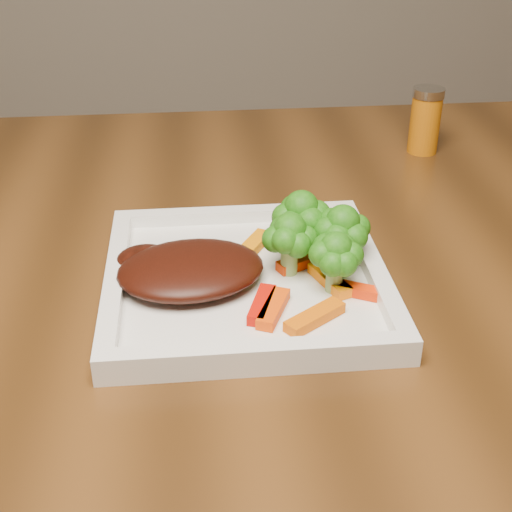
{
  "coord_description": "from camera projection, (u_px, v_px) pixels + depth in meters",
  "views": [
    {
      "loc": [
        -0.42,
        -0.71,
        1.13
      ],
      "look_at": [
        -0.36,
        -0.12,
        0.79
      ],
      "focal_mm": 50.0,
      "sensor_mm": 36.0,
      "label": 1
    }
  ],
  "objects": [
    {
      "name": "broccoli_0",
      "position": [
        301.0,
        223.0,
        0.72
      ],
      "size": [
        0.08,
        0.08,
        0.07
      ],
      "primitive_type": null,
      "rotation": [
        0.0,
        0.0,
        0.25
      ],
      "color": "#166611",
      "rests_on": "plate"
    },
    {
      "name": "carrot_1",
      "position": [
        363.0,
        291.0,
        0.67
      ],
      "size": [
        0.05,
        0.03,
        0.01
      ],
      "primitive_type": "cube",
      "rotation": [
        0.0,
        0.0,
        -0.48
      ],
      "color": "red",
      "rests_on": "plate"
    },
    {
      "name": "carrot_7",
      "position": [
        273.0,
        309.0,
        0.64
      ],
      "size": [
        0.04,
        0.06,
        0.01
      ],
      "primitive_type": "cube",
      "rotation": [
        0.0,
        0.0,
        1.17
      ],
      "color": "#F24503",
      "rests_on": "plate"
    },
    {
      "name": "carrot_3",
      "position": [
        339.0,
        247.0,
        0.74
      ],
      "size": [
        0.06,
        0.05,
        0.01
      ],
      "primitive_type": "cube",
      "rotation": [
        0.0,
        0.0,
        0.57
      ],
      "color": "#FF1D04",
      "rests_on": "plate"
    },
    {
      "name": "carrot_5",
      "position": [
        330.0,
        280.0,
        0.68
      ],
      "size": [
        0.04,
        0.06,
        0.01
      ],
      "primitive_type": "cube",
      "rotation": [
        0.0,
        0.0,
        -1.21
      ],
      "color": "orange",
      "rests_on": "plate"
    },
    {
      "name": "steak",
      "position": [
        191.0,
        269.0,
        0.68
      ],
      "size": [
        0.16,
        0.13,
        0.03
      ],
      "primitive_type": "ellipsoid",
      "rotation": [
        0.0,
        0.0,
        0.15
      ],
      "color": "#391008",
      "rests_on": "plate"
    },
    {
      "name": "spice_shaker",
      "position": [
        425.0,
        121.0,
        0.99
      ],
      "size": [
        0.04,
        0.04,
        0.09
      ],
      "primitive_type": "cylinder",
      "rotation": [
        0.0,
        0.0,
        -0.04
      ],
      "color": "#BB630A",
      "rests_on": "dining_table"
    },
    {
      "name": "carrot_2",
      "position": [
        262.0,
        305.0,
        0.65
      ],
      "size": [
        0.03,
        0.06,
        0.01
      ],
      "primitive_type": "cube",
      "rotation": [
        0.0,
        0.0,
        1.25
      ],
      "color": "#C70E03",
      "rests_on": "plate"
    },
    {
      "name": "carrot_6",
      "position": [
        303.0,
        261.0,
        0.71
      ],
      "size": [
        0.06,
        0.04,
        0.01
      ],
      "primitive_type": "cube",
      "rotation": [
        0.0,
        0.0,
        0.47
      ],
      "color": "red",
      "rests_on": "plate"
    },
    {
      "name": "dining_table",
      "position": [
        416.0,
        469.0,
        0.99
      ],
      "size": [
        1.6,
        0.9,
        0.75
      ],
      "primitive_type": null,
      "color": "#4F2E12",
      "rests_on": "floor"
    },
    {
      "name": "broccoli_1",
      "position": [
        342.0,
        238.0,
        0.7
      ],
      "size": [
        0.08,
        0.08,
        0.06
      ],
      "primitive_type": null,
      "rotation": [
        0.0,
        0.0,
        0.41
      ],
      "color": "#306A11",
      "rests_on": "plate"
    },
    {
      "name": "carrot_4",
      "position": [
        252.0,
        246.0,
        0.74
      ],
      "size": [
        0.05,
        0.06,
        0.01
      ],
      "primitive_type": "cube",
      "rotation": [
        0.0,
        0.0,
        1.03
      ],
      "color": "orange",
      "rests_on": "plate"
    },
    {
      "name": "broccoli_2",
      "position": [
        335.0,
        263.0,
        0.66
      ],
      "size": [
        0.06,
        0.06,
        0.06
      ],
      "primitive_type": null,
      "rotation": [
        0.0,
        0.0,
        -0.01
      ],
      "color": "#326510",
      "rests_on": "plate"
    },
    {
      "name": "plate",
      "position": [
        246.0,
        284.0,
        0.7
      ],
      "size": [
        0.27,
        0.27,
        0.01
      ],
      "primitive_type": "cube",
      "color": "white",
      "rests_on": "dining_table"
    },
    {
      "name": "broccoli_3",
      "position": [
        290.0,
        245.0,
        0.69
      ],
      "size": [
        0.08,
        0.08,
        0.06
      ],
      "primitive_type": null,
      "rotation": [
        0.0,
        0.0,
        0.35
      ],
      "color": "#2F5F0F",
      "rests_on": "plate"
    },
    {
      "name": "carrot_0",
      "position": [
        315.0,
        317.0,
        0.63
      ],
      "size": [
        0.06,
        0.05,
        0.01
      ],
      "primitive_type": "cube",
      "rotation": [
        0.0,
        0.0,
        0.63
      ],
      "color": "#D95B03",
      "rests_on": "plate"
    }
  ]
}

